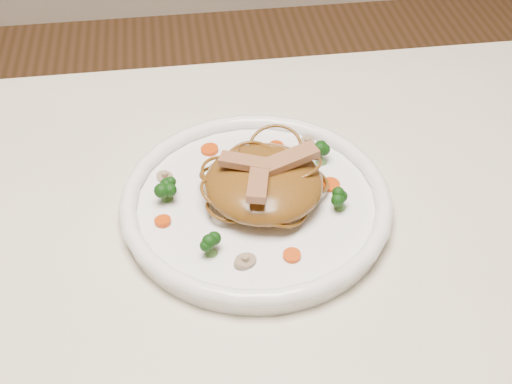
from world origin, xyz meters
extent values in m
cube|color=#EEE5CA|center=(0.00, 0.00, 0.73)|extent=(1.20, 0.80, 0.04)
cylinder|color=brown|center=(0.54, 0.34, 0.35)|extent=(0.06, 0.06, 0.71)
cylinder|color=white|center=(0.08, 0.08, 0.76)|extent=(0.40, 0.40, 0.02)
ellipsoid|color=brown|center=(0.08, 0.08, 0.79)|extent=(0.16, 0.16, 0.04)
cube|color=#AD7C51|center=(0.11, 0.09, 0.82)|extent=(0.07, 0.04, 0.01)
cube|color=#AD7C51|center=(0.07, 0.09, 0.81)|extent=(0.06, 0.04, 0.01)
cube|color=#AD7C51|center=(0.07, 0.05, 0.82)|extent=(0.03, 0.07, 0.01)
cylinder|color=#CF4307|center=(0.11, 0.17, 0.77)|extent=(0.02, 0.02, 0.00)
cylinder|color=#CF4307|center=(-0.03, 0.06, 0.77)|extent=(0.02, 0.02, 0.00)
cylinder|color=#CF4307|center=(0.16, 0.09, 0.77)|extent=(0.03, 0.03, 0.00)
cylinder|color=#CF4307|center=(0.03, 0.17, 0.77)|extent=(0.03, 0.03, 0.00)
cylinder|color=#CF4307|center=(0.10, -0.01, 0.77)|extent=(0.02, 0.02, 0.00)
cylinder|color=gray|center=(0.05, -0.01, 0.77)|extent=(0.03, 0.03, 0.01)
cylinder|color=gray|center=(0.16, 0.15, 0.77)|extent=(0.03, 0.03, 0.01)
cylinder|color=gray|center=(-0.02, 0.13, 0.77)|extent=(0.03, 0.03, 0.01)
cylinder|color=gray|center=(0.15, 0.17, 0.77)|extent=(0.03, 0.03, 0.01)
camera|label=1|loc=(0.00, -0.47, 1.29)|focal=47.30mm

